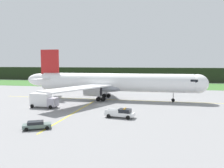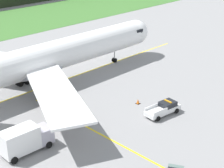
{
  "view_description": "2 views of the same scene",
  "coord_description": "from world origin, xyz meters",
  "px_view_note": "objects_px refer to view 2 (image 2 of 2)",
  "views": [
    {
      "loc": [
        15.14,
        -56.05,
        10.73
      ],
      "look_at": [
        1.99,
        6.27,
        4.73
      ],
      "focal_mm": 36.56,
      "sensor_mm": 36.0,
      "label": 1
    },
    {
      "loc": [
        -31.5,
        -40.77,
        25.52
      ],
      "look_at": [
        6.35,
        -3.58,
        2.46
      ],
      "focal_mm": 58.08,
      "sensor_mm": 36.0,
      "label": 2
    }
  ],
  "objects_px": {
    "airliner": "(44,59)",
    "apron_cone": "(138,101)",
    "ops_pickup_truck": "(164,108)",
    "catering_truck": "(25,139)"
  },
  "relations": [
    {
      "from": "ops_pickup_truck",
      "to": "catering_truck",
      "type": "bearing_deg",
      "value": 162.88
    },
    {
      "from": "airliner",
      "to": "ops_pickup_truck",
      "type": "bearing_deg",
      "value": -73.65
    },
    {
      "from": "catering_truck",
      "to": "apron_cone",
      "type": "height_order",
      "value": "catering_truck"
    },
    {
      "from": "ops_pickup_truck",
      "to": "apron_cone",
      "type": "distance_m",
      "value": 4.97
    },
    {
      "from": "airliner",
      "to": "apron_cone",
      "type": "bearing_deg",
      "value": -69.21
    },
    {
      "from": "catering_truck",
      "to": "apron_cone",
      "type": "distance_m",
      "value": 19.82
    },
    {
      "from": "airliner",
      "to": "apron_cone",
      "type": "distance_m",
      "value": 17.64
    },
    {
      "from": "airliner",
      "to": "catering_truck",
      "type": "bearing_deg",
      "value": -132.81
    },
    {
      "from": "airliner",
      "to": "ops_pickup_truck",
      "type": "xyz_separation_m",
      "value": [
        6.13,
        -20.88,
        -4.04
      ]
    },
    {
      "from": "airliner",
      "to": "ops_pickup_truck",
      "type": "relative_size",
      "value": 8.88
    }
  ]
}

